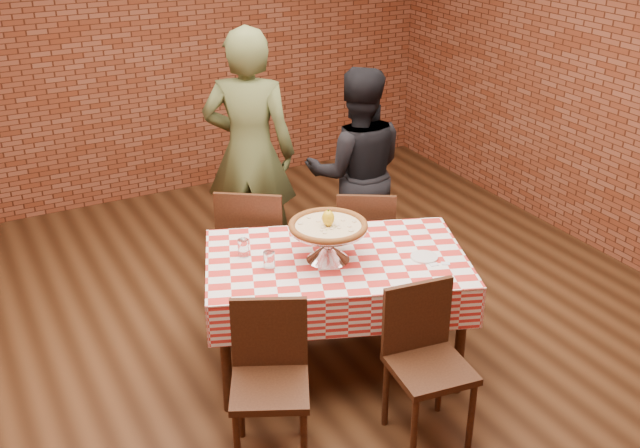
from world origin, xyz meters
The scene contains 19 objects.
ground centered at (0.00, 0.00, 0.00)m, with size 6.00×6.00×0.00m, color black.
back_wall centered at (0.00, 3.00, 1.45)m, with size 5.50×5.50×0.00m, color maroon.
table centered at (0.10, -0.18, 0.38)m, with size 1.51×0.91×0.75m, color #3E2212.
tablecloth centered at (0.10, -0.18, 0.63)m, with size 1.55×0.94×0.26m, color red, non-canonical shape.
pizza_stand centered at (0.04, -0.18, 0.86)m, with size 0.46×0.46×0.21m, color silver, non-canonical shape.
pizza centered at (0.04, -0.18, 0.97)m, with size 0.46×0.46×0.03m, color beige.
lemon centered at (0.04, -0.18, 1.02)m, with size 0.07×0.07×0.09m, color yellow.
water_glass_left centered at (-0.31, -0.12, 0.81)m, with size 0.07×0.07×0.11m, color white.
water_glass_right centered at (-0.38, 0.09, 0.81)m, with size 0.07×0.07×0.11m, color white.
side_plate centered at (0.55, -0.44, 0.76)m, with size 0.16×0.16×0.01m, color white.
sweetener_packet_a centered at (0.55, -0.54, 0.76)m, with size 0.05×0.04×0.01m, color white.
sweetener_packet_b centered at (0.62, -0.56, 0.76)m, with size 0.05×0.04×0.01m, color white.
condiment_caddy centered at (0.22, 0.09, 0.83)m, with size 0.10×0.08×0.14m, color silver.
chair_near_left centered at (-0.61, -0.76, 0.44)m, with size 0.40×0.40×0.87m, color #3E2212, non-canonical shape.
chair_near_right centered at (0.21, -1.01, 0.44)m, with size 0.40×0.40×0.88m, color #3E2212, non-canonical shape.
chair_far_left centered at (-0.03, 0.72, 0.47)m, with size 0.45×0.45×0.93m, color #3E2212, non-canonical shape.
chair_far_right centered at (0.68, 0.44, 0.44)m, with size 0.40×0.40×0.88m, color #3E2212, non-canonical shape.
diner_olive centered at (0.16, 1.25, 0.93)m, with size 0.68×0.45×1.87m, color #49522C.
diner_black centered at (0.85, 0.85, 0.79)m, with size 0.77×0.60×1.59m, color black.
Camera 1 is at (-1.85, -3.63, 2.87)m, focal length 42.52 mm.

